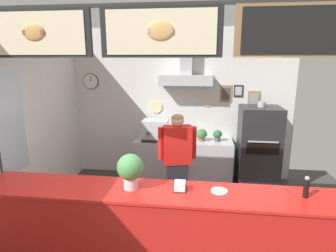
{
  "coord_description": "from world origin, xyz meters",
  "views": [
    {
      "loc": [
        0.47,
        -3.06,
        2.48
      ],
      "look_at": [
        -0.03,
        0.87,
        1.53
      ],
      "focal_mm": 30.05,
      "sensor_mm": 36.0,
      "label": 1
    }
  ],
  "objects_px": {
    "potted_basil": "(217,135)",
    "pepper_grinder": "(306,187)",
    "espresso_machine": "(155,130)",
    "condiment_plate": "(219,191)",
    "shop_worker": "(177,162)",
    "napkin_holder": "(180,186)",
    "basil_vase": "(130,170)",
    "potted_sage": "(180,134)",
    "potted_rosemary": "(201,135)",
    "pizza_oven": "(258,149)"
  },
  "relations": [
    {
      "from": "potted_basil",
      "to": "pepper_grinder",
      "type": "relative_size",
      "value": 0.94
    },
    {
      "from": "espresso_machine",
      "to": "pepper_grinder",
      "type": "distance_m",
      "value": 3.25
    },
    {
      "from": "pepper_grinder",
      "to": "condiment_plate",
      "type": "height_order",
      "value": "pepper_grinder"
    },
    {
      "from": "shop_worker",
      "to": "napkin_holder",
      "type": "height_order",
      "value": "shop_worker"
    },
    {
      "from": "potted_basil",
      "to": "condiment_plate",
      "type": "bearing_deg",
      "value": -92.2
    },
    {
      "from": "espresso_machine",
      "to": "basil_vase",
      "type": "height_order",
      "value": "basil_vase"
    },
    {
      "from": "shop_worker",
      "to": "condiment_plate",
      "type": "xyz_separation_m",
      "value": [
        0.58,
        -1.27,
        0.18
      ]
    },
    {
      "from": "potted_sage",
      "to": "napkin_holder",
      "type": "relative_size",
      "value": 1.45
    },
    {
      "from": "potted_rosemary",
      "to": "pepper_grinder",
      "type": "height_order",
      "value": "pepper_grinder"
    },
    {
      "from": "pepper_grinder",
      "to": "pizza_oven",
      "type": "bearing_deg",
      "value": 90.79
    },
    {
      "from": "pizza_oven",
      "to": "espresso_machine",
      "type": "height_order",
      "value": "pizza_oven"
    },
    {
      "from": "espresso_machine",
      "to": "condiment_plate",
      "type": "bearing_deg",
      "value": -65.6
    },
    {
      "from": "espresso_machine",
      "to": "basil_vase",
      "type": "relative_size",
      "value": 1.27
    },
    {
      "from": "shop_worker",
      "to": "condiment_plate",
      "type": "distance_m",
      "value": 1.41
    },
    {
      "from": "potted_basil",
      "to": "napkin_holder",
      "type": "bearing_deg",
      "value": -101.68
    },
    {
      "from": "napkin_holder",
      "to": "condiment_plate",
      "type": "relative_size",
      "value": 0.8
    },
    {
      "from": "potted_rosemary",
      "to": "potted_basil",
      "type": "bearing_deg",
      "value": 2.83
    },
    {
      "from": "potted_sage",
      "to": "pizza_oven",
      "type": "bearing_deg",
      "value": -6.44
    },
    {
      "from": "pizza_oven",
      "to": "pepper_grinder",
      "type": "height_order",
      "value": "pizza_oven"
    },
    {
      "from": "basil_vase",
      "to": "potted_rosemary",
      "type": "bearing_deg",
      "value": 73.35
    },
    {
      "from": "pizza_oven",
      "to": "espresso_machine",
      "type": "relative_size",
      "value": 3.38
    },
    {
      "from": "condiment_plate",
      "to": "potted_rosemary",
      "type": "bearing_deg",
      "value": 94.9
    },
    {
      "from": "pizza_oven",
      "to": "pepper_grinder",
      "type": "xyz_separation_m",
      "value": [
        0.03,
        -2.36,
        0.37
      ]
    },
    {
      "from": "napkin_holder",
      "to": "condiment_plate",
      "type": "height_order",
      "value": "napkin_holder"
    },
    {
      "from": "basil_vase",
      "to": "potted_basil",
      "type": "bearing_deg",
      "value": 67.27
    },
    {
      "from": "espresso_machine",
      "to": "napkin_holder",
      "type": "relative_size",
      "value": 3.42
    },
    {
      "from": "napkin_holder",
      "to": "pepper_grinder",
      "type": "bearing_deg",
      "value": 0.14
    },
    {
      "from": "potted_sage",
      "to": "condiment_plate",
      "type": "bearing_deg",
      "value": -75.7
    },
    {
      "from": "condiment_plate",
      "to": "potted_sage",
      "type": "bearing_deg",
      "value": 104.3
    },
    {
      "from": "shop_worker",
      "to": "potted_sage",
      "type": "xyz_separation_m",
      "value": [
        -0.06,
        1.24,
        0.12
      ]
    },
    {
      "from": "basil_vase",
      "to": "espresso_machine",
      "type": "bearing_deg",
      "value": 93.59
    },
    {
      "from": "basil_vase",
      "to": "pepper_grinder",
      "type": "distance_m",
      "value": 1.87
    },
    {
      "from": "potted_basil",
      "to": "potted_rosemary",
      "type": "bearing_deg",
      "value": -177.17
    },
    {
      "from": "pizza_oven",
      "to": "basil_vase",
      "type": "bearing_deg",
      "value": -127.58
    },
    {
      "from": "basil_vase",
      "to": "pepper_grinder",
      "type": "relative_size",
      "value": 1.68
    },
    {
      "from": "potted_basil",
      "to": "potted_rosemary",
      "type": "xyz_separation_m",
      "value": [
        -0.31,
        -0.02,
        0.0
      ]
    },
    {
      "from": "shop_worker",
      "to": "espresso_machine",
      "type": "relative_size",
      "value": 3.27
    },
    {
      "from": "potted_basil",
      "to": "espresso_machine",
      "type": "bearing_deg",
      "value": -179.23
    },
    {
      "from": "condiment_plate",
      "to": "basil_vase",
      "type": "bearing_deg",
      "value": -177.61
    },
    {
      "from": "potted_basil",
      "to": "pepper_grinder",
      "type": "distance_m",
      "value": 2.68
    },
    {
      "from": "pizza_oven",
      "to": "potted_rosemary",
      "type": "distance_m",
      "value": 1.1
    },
    {
      "from": "shop_worker",
      "to": "napkin_holder",
      "type": "relative_size",
      "value": 11.18
    },
    {
      "from": "basil_vase",
      "to": "pizza_oven",
      "type": "bearing_deg",
      "value": 52.42
    },
    {
      "from": "potted_basil",
      "to": "basil_vase",
      "type": "bearing_deg",
      "value": -112.73
    },
    {
      "from": "pepper_grinder",
      "to": "potted_basil",
      "type": "bearing_deg",
      "value": 107.19
    },
    {
      "from": "shop_worker",
      "to": "potted_basil",
      "type": "bearing_deg",
      "value": -130.48
    },
    {
      "from": "shop_worker",
      "to": "basil_vase",
      "type": "relative_size",
      "value": 4.16
    },
    {
      "from": "shop_worker",
      "to": "espresso_machine",
      "type": "height_order",
      "value": "shop_worker"
    },
    {
      "from": "shop_worker",
      "to": "napkin_holder",
      "type": "bearing_deg",
      "value": 84.33
    },
    {
      "from": "shop_worker",
      "to": "potted_sage",
      "type": "relative_size",
      "value": 7.71
    }
  ]
}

